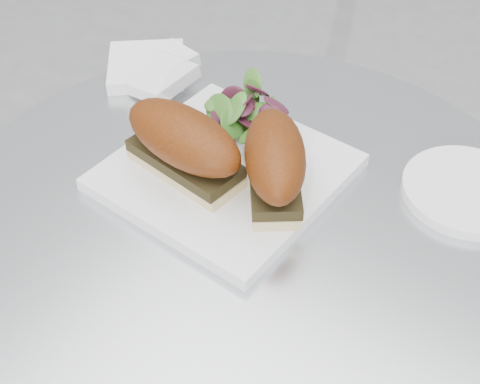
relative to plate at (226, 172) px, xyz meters
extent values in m
cylinder|color=silver|center=(0.06, -0.05, -0.02)|extent=(0.70, 0.70, 0.02)
cube|color=white|center=(0.00, 0.00, 0.00)|extent=(0.25, 0.25, 0.02)
cube|color=#DFBF8B|center=(-0.03, -0.03, 0.01)|extent=(0.14, 0.07, 0.01)
cube|color=black|center=(-0.03, -0.03, 0.03)|extent=(0.14, 0.07, 0.01)
ellipsoid|color=#652C09|center=(-0.03, -0.03, 0.06)|extent=(0.17, 0.09, 0.06)
cube|color=#DFBF8B|center=(0.07, 0.00, 0.01)|extent=(0.11, 0.13, 0.01)
cube|color=black|center=(0.07, 0.00, 0.03)|extent=(0.11, 0.13, 0.01)
ellipsoid|color=#652C09|center=(0.07, 0.00, 0.06)|extent=(0.14, 0.15, 0.06)
cylinder|color=white|center=(0.24, 0.13, 0.00)|extent=(0.15, 0.15, 0.01)
camera|label=1|loc=(0.34, -0.46, 0.51)|focal=50.00mm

